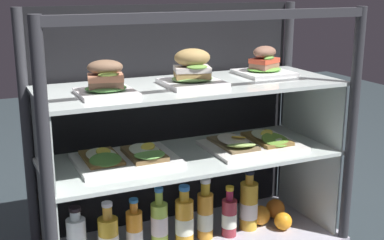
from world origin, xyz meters
TOP-DOWN VIEW (x-y plane):
  - case_frame at (0.00, 0.11)m, footprint 1.10×0.45m
  - riser_lower_tier at (0.00, 0.00)m, footprint 1.03×0.38m
  - shelf_lower_glass at (0.00, 0.00)m, footprint 1.05×0.40m
  - riser_upper_tier at (0.00, 0.00)m, footprint 1.03×0.38m
  - shelf_upper_glass at (0.00, 0.00)m, footprint 1.05×0.40m
  - plated_roll_sandwich_far_left at (-0.31, -0.05)m, footprint 0.17×0.17m
  - plated_roll_sandwich_mid_left at (-0.01, -0.02)m, footprint 0.19×0.19m
  - plated_roll_sandwich_far_right at (0.32, 0.05)m, footprint 0.19×0.19m
  - open_sandwich_tray_center at (-0.24, 0.02)m, footprint 0.34×0.26m
  - open_sandwich_tray_far_left at (0.24, -0.01)m, footprint 0.34×0.26m
  - juice_bottle_front_second at (-0.32, -0.03)m, footprint 0.07×0.07m
  - juice_bottle_front_fourth at (-0.23, -0.01)m, footprint 0.06×0.06m
  - juice_bottle_front_left_end at (-0.13, -0.01)m, footprint 0.06×0.06m
  - juice_bottle_front_right_end at (-0.04, -0.02)m, footprint 0.07×0.07m
  - juice_bottle_tucked_behind at (0.05, -0.00)m, footprint 0.06×0.06m
  - juice_bottle_near_post at (0.14, -0.02)m, footprint 0.06×0.06m
  - juice_bottle_front_middle at (0.24, 0.00)m, footprint 0.07×0.07m
  - orange_fruit_beside_bottles at (0.39, 0.04)m, footprint 0.08×0.08m
  - orange_fruit_near_left_post at (0.30, 0.01)m, footprint 0.08×0.08m
  - orange_fruit_rolled_forward at (0.36, -0.07)m, footprint 0.07×0.07m

SIDE VIEW (x-z plane):
  - orange_fruit_rolled_forward at x=0.36m, z-range 0.04..0.11m
  - orange_fruit_near_left_post at x=0.30m, z-range 0.04..0.12m
  - orange_fruit_beside_bottles at x=0.39m, z-range 0.04..0.12m
  - juice_bottle_near_post at x=0.14m, z-range 0.02..0.21m
  - juice_bottle_front_fourth at x=-0.23m, z-range 0.02..0.23m
  - juice_bottle_front_second at x=-0.32m, z-range 0.02..0.24m
  - juice_bottle_tucked_behind at x=0.05m, z-range 0.01..0.25m
  - juice_bottle_front_right_end at x=-0.04m, z-range 0.02..0.25m
  - juice_bottle_front_middle at x=0.24m, z-range 0.01..0.25m
  - juice_bottle_front_left_end at x=-0.13m, z-range 0.02..0.25m
  - riser_lower_tier at x=0.00m, z-range 0.04..0.36m
  - shelf_lower_glass at x=0.00m, z-range 0.36..0.37m
  - open_sandwich_tray_far_left at x=0.24m, z-range 0.36..0.42m
  - open_sandwich_tray_center at x=-0.24m, z-range 0.36..0.42m
  - case_frame at x=0.00m, z-range 0.04..0.93m
  - riser_upper_tier at x=0.00m, z-range 0.37..0.62m
  - shelf_upper_glass at x=0.00m, z-range 0.62..0.63m
  - plated_roll_sandwich_far_right at x=0.32m, z-range 0.61..0.72m
  - plated_roll_sandwich_far_left at x=-0.31m, z-range 0.62..0.72m
  - plated_roll_sandwich_mid_left at x=-0.01m, z-range 0.61..0.74m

